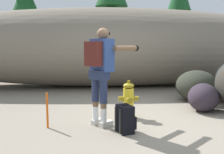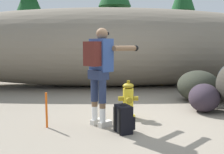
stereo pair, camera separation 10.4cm
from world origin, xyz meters
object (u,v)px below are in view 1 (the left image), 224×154
at_px(utility_worker, 102,64).
at_px(boulder_small, 203,97).
at_px(survey_stake, 47,110).
at_px(fire_hydrant, 128,101).
at_px(spare_backpack, 125,119).
at_px(boulder_outlier, 197,86).

xyz_separation_m(utility_worker, boulder_small, (2.18, 0.79, -0.77)).
bearing_deg(utility_worker, boulder_small, -21.30).
height_order(utility_worker, survey_stake, utility_worker).
distance_m(fire_hydrant, survey_stake, 1.55).
bearing_deg(fire_hydrant, spare_backpack, -102.21).
distance_m(boulder_small, survey_stake, 3.21).
xyz_separation_m(utility_worker, survey_stake, (-0.92, -0.06, -0.76)).
height_order(spare_backpack, boulder_outlier, boulder_outlier).
bearing_deg(fire_hydrant, utility_worker, -139.15).
height_order(boulder_small, boulder_outlier, boulder_outlier).
xyz_separation_m(fire_hydrant, boulder_small, (1.64, 0.33, -0.03)).
relative_size(utility_worker, survey_stake, 2.79).
height_order(fire_hydrant, survey_stake, fire_hydrant).
bearing_deg(utility_worker, fire_hydrant, -0.32).
xyz_separation_m(fire_hydrant, utility_worker, (-0.53, -0.46, 0.73)).
distance_m(spare_backpack, survey_stake, 1.32).
distance_m(spare_backpack, boulder_outlier, 3.03).
height_order(boulder_small, survey_stake, survey_stake).
bearing_deg(boulder_small, spare_backpack, -146.90).
distance_m(utility_worker, boulder_outlier, 3.10).
bearing_deg(boulder_outlier, fire_hydrant, -145.70).
xyz_separation_m(utility_worker, spare_backpack, (0.34, -0.41, -0.85)).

